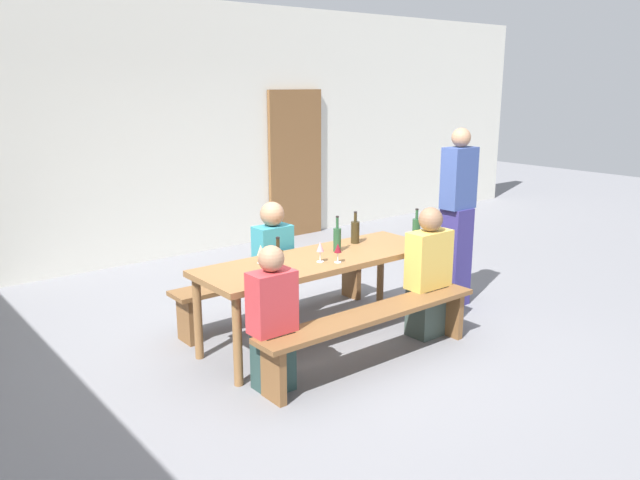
% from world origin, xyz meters
% --- Properties ---
extents(ground_plane, '(24.00, 24.00, 0.00)m').
position_xyz_m(ground_plane, '(0.00, 0.00, 0.00)').
color(ground_plane, slate).
extents(back_wall, '(14.00, 0.20, 3.20)m').
position_xyz_m(back_wall, '(0.00, 3.41, 1.60)').
color(back_wall, silver).
rests_on(back_wall, ground).
extents(wooden_door, '(0.90, 0.06, 2.10)m').
position_xyz_m(wooden_door, '(2.16, 3.27, 1.05)').
color(wooden_door, brown).
rests_on(wooden_door, ground).
extents(tasting_table, '(2.20, 0.73, 0.75)m').
position_xyz_m(tasting_table, '(0.00, 0.00, 0.67)').
color(tasting_table, olive).
rests_on(tasting_table, ground).
extents(bench_near, '(2.10, 0.30, 0.45)m').
position_xyz_m(bench_near, '(0.00, -0.67, 0.36)').
color(bench_near, brown).
rests_on(bench_near, ground).
extents(bench_far, '(2.10, 0.30, 0.45)m').
position_xyz_m(bench_far, '(0.00, 0.67, 0.36)').
color(bench_far, brown).
rests_on(bench_far, ground).
extents(wine_bottle_0, '(0.08, 0.08, 0.30)m').
position_xyz_m(wine_bottle_0, '(0.56, 0.17, 0.86)').
color(wine_bottle_0, '#332814').
rests_on(wine_bottle_0, tasting_table).
extents(wine_bottle_1, '(0.08, 0.08, 0.32)m').
position_xyz_m(wine_bottle_1, '(-0.60, -0.25, 0.86)').
color(wine_bottle_1, '#332814').
rests_on(wine_bottle_1, tasting_table).
extents(wine_bottle_2, '(0.07, 0.07, 0.32)m').
position_xyz_m(wine_bottle_2, '(0.24, 0.05, 0.86)').
color(wine_bottle_2, '#234C2D').
rests_on(wine_bottle_2, tasting_table).
extents(wine_bottle_3, '(0.07, 0.07, 0.33)m').
position_xyz_m(wine_bottle_3, '(0.99, -0.18, 0.87)').
color(wine_bottle_3, '#234C2D').
rests_on(wine_bottle_3, tasting_table).
extents(wine_glass_0, '(0.06, 0.06, 0.16)m').
position_xyz_m(wine_glass_0, '(-0.50, 0.16, 0.86)').
color(wine_glass_0, silver).
rests_on(wine_glass_0, tasting_table).
extents(wine_glass_1, '(0.06, 0.06, 0.16)m').
position_xyz_m(wine_glass_1, '(0.01, -0.22, 0.87)').
color(wine_glass_1, silver).
rests_on(wine_glass_1, tasting_table).
extents(wine_glass_2, '(0.06, 0.06, 0.17)m').
position_xyz_m(wine_glass_2, '(-0.10, -0.12, 0.87)').
color(wine_glass_2, silver).
rests_on(wine_glass_2, tasting_table).
extents(seated_guest_near_0, '(0.33, 0.24, 1.09)m').
position_xyz_m(seated_guest_near_0, '(-0.85, -0.52, 0.52)').
color(seated_guest_near_0, '#294340').
rests_on(seated_guest_near_0, ground).
extents(seated_guest_near_1, '(0.41, 0.24, 1.16)m').
position_xyz_m(seated_guest_near_1, '(0.80, -0.52, 0.55)').
color(seated_guest_near_1, '#3C4B44').
rests_on(seated_guest_near_1, ground).
extents(seated_guest_far_0, '(0.34, 0.24, 1.17)m').
position_xyz_m(seated_guest_far_0, '(-0.13, 0.52, 0.57)').
color(seated_guest_far_0, '#432A6B').
rests_on(seated_guest_far_0, ground).
extents(standing_host, '(0.33, 0.24, 1.78)m').
position_xyz_m(standing_host, '(1.64, -0.13, 0.87)').
color(standing_host, navy).
rests_on(standing_host, ground).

